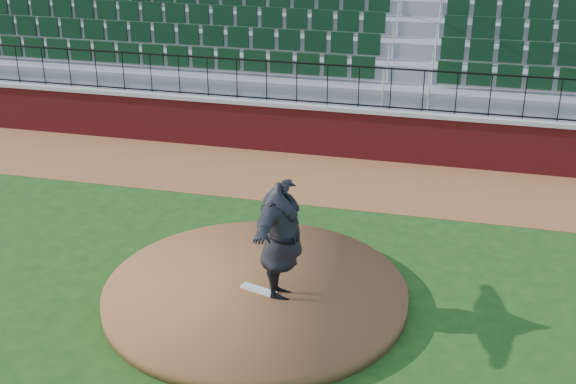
% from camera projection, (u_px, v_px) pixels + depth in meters
% --- Properties ---
extents(ground, '(90.00, 90.00, 0.00)m').
position_uv_depth(ground, '(267.00, 296.00, 12.96)').
color(ground, '#1B4213').
rests_on(ground, ground).
extents(warning_track, '(34.00, 3.20, 0.01)m').
position_uv_depth(warning_track, '(329.00, 179.00, 17.76)').
color(warning_track, brown).
rests_on(warning_track, ground).
extents(field_wall, '(34.00, 0.35, 1.20)m').
position_uv_depth(field_wall, '(342.00, 133.00, 18.95)').
color(field_wall, maroon).
rests_on(field_wall, ground).
extents(wall_cap, '(34.00, 0.45, 0.10)m').
position_uv_depth(wall_cap, '(342.00, 108.00, 18.69)').
color(wall_cap, '#B7B7B7').
rests_on(wall_cap, field_wall).
extents(wall_railing, '(34.00, 0.05, 1.00)m').
position_uv_depth(wall_railing, '(343.00, 86.00, 18.48)').
color(wall_railing, black).
rests_on(wall_railing, wall_cap).
extents(seating_stands, '(34.00, 5.10, 4.60)m').
position_uv_depth(seating_stands, '(361.00, 42.00, 20.70)').
color(seating_stands, gray).
rests_on(seating_stands, ground).
extents(concourse_wall, '(34.00, 0.50, 5.50)m').
position_uv_depth(concourse_wall, '(377.00, 8.00, 23.02)').
color(concourse_wall, maroon).
rests_on(concourse_wall, ground).
extents(pitchers_mound, '(5.09, 5.09, 0.25)m').
position_uv_depth(pitchers_mound, '(255.00, 293.00, 12.79)').
color(pitchers_mound, brown).
rests_on(pitchers_mound, ground).
extents(pitching_rubber, '(0.65, 0.33, 0.04)m').
position_uv_depth(pitching_rubber, '(259.00, 290.00, 12.62)').
color(pitching_rubber, silver).
rests_on(pitching_rubber, pitchers_mound).
extents(pitcher, '(0.84, 2.51, 2.01)m').
position_uv_depth(pitcher, '(281.00, 241.00, 12.10)').
color(pitcher, black).
rests_on(pitcher, pitchers_mound).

